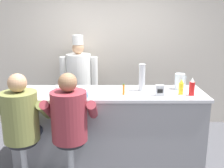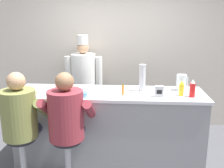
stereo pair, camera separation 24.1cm
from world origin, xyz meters
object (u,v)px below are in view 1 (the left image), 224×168
object	(u,v)px
napkin_dispenser_chrome	(159,90)
cereal_bowl	(82,95)
cup_stack_steel	(142,77)
cook_in_whites_near	(79,79)
diner_seated_olive	(21,119)
mustard_bottle_yellow	(181,87)
ketchup_bottle_red	(192,87)
breakfast_plate	(32,95)
coffee_mug_tan	(73,89)
coffee_mug_white	(57,88)
water_pitcher_clear	(179,81)
hot_sauce_bottle_orange	(123,89)
diner_seated_maroon	(69,119)

from	to	relation	value
napkin_dispenser_chrome	cereal_bowl	bearing A→B (deg)	-176.64
cup_stack_steel	cook_in_whites_near	xyz separation A→B (m)	(-0.99, 1.03, -0.27)
cereal_bowl	diner_seated_olive	bearing A→B (deg)	-153.76
mustard_bottle_yellow	napkin_dispenser_chrome	world-z (taller)	mustard_bottle_yellow
ketchup_bottle_red	breakfast_plate	xyz separation A→B (m)	(-2.03, -0.05, -0.09)
breakfast_plate	diner_seated_olive	distance (m)	0.40
napkin_dispenser_chrome	breakfast_plate	bearing A→B (deg)	-178.90
coffee_mug_tan	napkin_dispenser_chrome	distance (m)	1.13
ketchup_bottle_red	coffee_mug_tan	xyz separation A→B (m)	(-1.54, 0.13, -0.06)
cook_in_whites_near	coffee_mug_white	bearing A→B (deg)	-98.47
breakfast_plate	cook_in_whites_near	distance (m)	1.39
breakfast_plate	cook_in_whites_near	bearing A→B (deg)	71.79
water_pitcher_clear	breakfast_plate	world-z (taller)	water_pitcher_clear
cereal_bowl	coffee_mug_white	xyz separation A→B (m)	(-0.36, 0.27, 0.01)
mustard_bottle_yellow	hot_sauce_bottle_orange	size ratio (longest dim) A/B	1.40
coffee_mug_tan	diner_seated_olive	distance (m)	0.78
mustard_bottle_yellow	cup_stack_steel	size ratio (longest dim) A/B	0.55
hot_sauce_bottle_orange	breakfast_plate	xyz separation A→B (m)	(-1.16, -0.08, -0.05)
breakfast_plate	cup_stack_steel	size ratio (longest dim) A/B	0.76
breakfast_plate	coffee_mug_tan	world-z (taller)	coffee_mug_tan
mustard_bottle_yellow	breakfast_plate	xyz separation A→B (m)	(-1.91, -0.10, -0.08)
coffee_mug_white	cook_in_whites_near	bearing A→B (deg)	81.53
hot_sauce_bottle_orange	napkin_dispenser_chrome	bearing A→B (deg)	-6.37
napkin_dispenser_chrome	diner_seated_maroon	xyz separation A→B (m)	(-1.09, -0.38, -0.23)
coffee_mug_white	cup_stack_steel	world-z (taller)	cup_stack_steel
coffee_mug_white	cup_stack_steel	xyz separation A→B (m)	(1.15, 0.04, 0.14)
breakfast_plate	diner_seated_olive	world-z (taller)	diner_seated_olive
cook_in_whites_near	cup_stack_steel	bearing A→B (deg)	-46.36
ketchup_bottle_red	diner_seated_olive	bearing A→B (deg)	-168.79
ketchup_bottle_red	cup_stack_steel	distance (m)	0.66
napkin_dispenser_chrome	hot_sauce_bottle_orange	bearing A→B (deg)	173.63
coffee_mug_white	cup_stack_steel	bearing A→B (deg)	1.78
cup_stack_steel	napkin_dispenser_chrome	world-z (taller)	cup_stack_steel
hot_sauce_bottle_orange	coffee_mug_tan	size ratio (longest dim) A/B	1.05
coffee_mug_white	ketchup_bottle_red	bearing A→B (deg)	-6.18
diner_seated_maroon	ketchup_bottle_red	bearing A→B (deg)	15.15
cereal_bowl	cup_stack_steel	distance (m)	0.85
breakfast_plate	cereal_bowl	xyz separation A→B (m)	(0.64, -0.03, 0.01)
diner_seated_maroon	diner_seated_olive	bearing A→B (deg)	-179.96
diner_seated_maroon	breakfast_plate	bearing A→B (deg)	146.12
coffee_mug_tan	diner_seated_olive	size ratio (longest dim) A/B	0.10
mustard_bottle_yellow	coffee_mug_white	world-z (taller)	mustard_bottle_yellow
hot_sauce_bottle_orange	coffee_mug_white	world-z (taller)	hot_sauce_bottle_orange
coffee_mug_tan	cook_in_whites_near	world-z (taller)	cook_in_whites_near
hot_sauce_bottle_orange	cup_stack_steel	size ratio (longest dim) A/B	0.39
ketchup_bottle_red	napkin_dispenser_chrome	distance (m)	0.42
mustard_bottle_yellow	breakfast_plate	size ratio (longest dim) A/B	0.72
diner_seated_olive	water_pitcher_clear	bearing A→B (deg)	19.64
hot_sauce_bottle_orange	napkin_dispenser_chrome	xyz separation A→B (m)	(0.46, -0.05, 0.00)
cereal_bowl	napkin_dispenser_chrome	distance (m)	0.99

